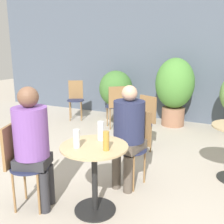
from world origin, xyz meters
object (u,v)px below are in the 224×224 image
object	(u,v)px
bistro_chair_2	(144,118)
bistro_chair_5	(76,96)
potted_plant_0	(116,91)
beer_glass_0	(77,139)
beer_glass_1	(106,141)
potted_plant_1	(175,87)
cafe_table_near	(94,165)
beer_glass_2	(101,131)
bistro_chair_0	(135,140)
bistro_chair_1	(20,158)
bistro_chair_4	(116,103)
seated_person_1	(33,139)
seated_person_0	(128,129)

from	to	relation	value
bistro_chair_2	bistro_chair_5	xyz separation A→B (m)	(-2.11, 1.22, 0.00)
potted_plant_0	bistro_chair_5	bearing A→B (deg)	-152.91
beer_glass_0	beer_glass_1	distance (m)	0.29
bistro_chair_5	beer_glass_0	world-z (taller)	bistro_chair_5
bistro_chair_2	potted_plant_0	distance (m)	2.08
potted_plant_1	beer_glass_1	bearing A→B (deg)	-87.28
cafe_table_near	beer_glass_0	bearing A→B (deg)	-136.97
bistro_chair_2	beer_glass_2	distance (m)	1.64
beer_glass_1	beer_glass_2	bearing A→B (deg)	128.36
potted_plant_0	bistro_chair_0	bearing A→B (deg)	-60.66
bistro_chair_5	potted_plant_0	xyz separation A→B (m)	(0.84, 0.43, 0.11)
bistro_chair_2	beer_glass_2	size ratio (longest dim) A/B	4.50
bistro_chair_1	beer_glass_0	world-z (taller)	bistro_chair_1
beer_glass_1	beer_glass_2	xyz separation A→B (m)	(-0.18, 0.22, 0.01)
beer_glass_0	beer_glass_1	world-z (taller)	beer_glass_1
bistro_chair_1	bistro_chair_2	xyz separation A→B (m)	(0.62, 2.04, 0.00)
bistro_chair_4	beer_glass_0	bearing A→B (deg)	67.87
bistro_chair_4	seated_person_1	size ratio (longest dim) A/B	0.70
bistro_chair_2	bistro_chair_5	distance (m)	2.44
bistro_chair_1	bistro_chair_4	world-z (taller)	same
bistro_chair_1	beer_glass_0	xyz separation A→B (m)	(0.60, 0.14, 0.26)
seated_person_0	beer_glass_2	size ratio (longest dim) A/B	6.17
bistro_chair_2	seated_person_0	bearing A→B (deg)	-55.76
bistro_chair_0	potted_plant_0	bearing A→B (deg)	129.45
beer_glass_2	bistro_chair_4	bearing A→B (deg)	111.79
beer_glass_0	beer_glass_1	bearing A→B (deg)	12.01
bistro_chair_1	bistro_chair_2	bearing A→B (deg)	-36.69
beer_glass_1	potted_plant_0	bearing A→B (deg)	113.72
cafe_table_near	bistro_chair_2	distance (m)	1.78
potted_plant_0	cafe_table_near	bearing A→B (deg)	-68.22
bistro_chair_0	potted_plant_0	distance (m)	3.07
cafe_table_near	beer_glass_0	distance (m)	0.34
cafe_table_near	beer_glass_2	world-z (taller)	beer_glass_2
bistro_chair_2	potted_plant_1	bearing A→B (deg)	110.61
bistro_chair_0	bistro_chair_1	distance (m)	1.33
bistro_chair_4	potted_plant_1	xyz separation A→B (m)	(1.01, 0.78, 0.29)
bistro_chair_5	bistro_chair_1	bearing A→B (deg)	-94.72
seated_person_1	beer_glass_2	xyz separation A→B (m)	(0.57, 0.38, 0.05)
cafe_table_near	bistro_chair_1	size ratio (longest dim) A/B	0.79
bistro_chair_5	potted_plant_1	size ratio (longest dim) A/B	0.62
cafe_table_near	beer_glass_2	bearing A→B (deg)	95.73
bistro_chair_1	beer_glass_1	distance (m)	0.94
cafe_table_near	bistro_chair_0	bearing A→B (deg)	79.90
bistro_chair_1	potted_plant_1	world-z (taller)	potted_plant_1
bistro_chair_4	seated_person_1	bearing A→B (deg)	58.64
bistro_chair_0	seated_person_0	distance (m)	0.24
bistro_chair_5	potted_plant_1	bearing A→B (deg)	-17.95
bistro_chair_1	beer_glass_1	bearing A→B (deg)	-96.78
bistro_chair_4	bistro_chair_5	xyz separation A→B (m)	(-1.20, 0.34, 0.00)
beer_glass_1	beer_glass_0	bearing A→B (deg)	-167.99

